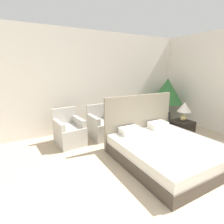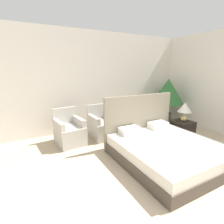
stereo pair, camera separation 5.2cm
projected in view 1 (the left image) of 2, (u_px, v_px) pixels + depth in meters
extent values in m
plane|color=tan|center=(206.00, 198.00, 2.57)|extent=(16.00, 16.00, 0.00)
cube|color=silver|center=(99.00, 82.00, 5.34)|extent=(10.00, 0.06, 2.90)
cube|color=#4C4238|center=(168.00, 156.00, 3.55)|extent=(1.86, 1.94, 0.23)
cube|color=silver|center=(169.00, 147.00, 3.49)|extent=(1.82, 1.90, 0.19)
cube|color=gray|center=(139.00, 120.00, 4.27)|extent=(1.90, 0.06, 1.24)
cube|color=white|center=(130.00, 130.00, 3.93)|extent=(0.45, 0.29, 0.14)
cube|color=white|center=(158.00, 125.00, 4.32)|extent=(0.45, 0.29, 0.14)
cube|color=#B7B2A8|center=(70.00, 135.00, 4.34)|extent=(0.69, 0.78, 0.46)
cube|color=#B7B2A8|center=(64.00, 116.00, 4.50)|extent=(0.62, 0.13, 0.41)
cube|color=#B7B2A8|center=(59.00, 125.00, 4.12)|extent=(0.17, 0.65, 0.18)
cube|color=#B7B2A8|center=(79.00, 121.00, 4.41)|extent=(0.17, 0.65, 0.18)
cube|color=#B7B2A8|center=(103.00, 129.00, 4.76)|extent=(0.64, 0.73, 0.46)
cube|color=#B7B2A8|center=(97.00, 111.00, 4.93)|extent=(0.62, 0.08, 0.41)
cube|color=#B7B2A8|center=(94.00, 120.00, 4.56)|extent=(0.12, 0.65, 0.18)
cube|color=#B7B2A8|center=(111.00, 117.00, 4.81)|extent=(0.12, 0.65, 0.18)
cylinder|color=#4C4C4C|center=(165.00, 117.00, 6.15)|extent=(0.36, 0.36, 0.33)
cylinder|color=brown|center=(166.00, 108.00, 6.07)|extent=(0.06, 0.06, 0.35)
cone|color=#2D6B33|center=(167.00, 91.00, 5.92)|extent=(1.06, 1.06, 0.83)
cube|color=black|center=(182.00, 129.00, 4.71)|extent=(0.47, 0.50, 0.49)
sphere|color=tan|center=(183.00, 118.00, 4.64)|extent=(0.15, 0.15, 0.15)
cylinder|color=tan|center=(184.00, 113.00, 4.61)|extent=(0.02, 0.02, 0.10)
cone|color=beige|center=(184.00, 107.00, 4.57)|extent=(0.36, 0.36, 0.25)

